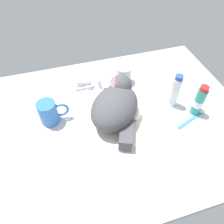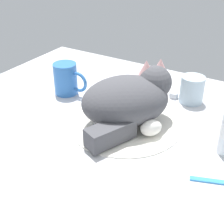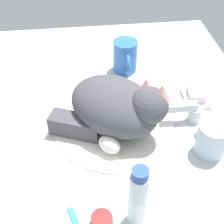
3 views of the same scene
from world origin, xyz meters
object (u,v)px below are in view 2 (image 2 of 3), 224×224
object	(u,v)px
coffee_mug	(66,79)
cat	(130,99)
faucet	(156,87)
soap_bar	(140,78)
rinse_cup	(192,90)

from	to	relation	value
coffee_mug	cat	bearing A→B (deg)	-12.87
faucet	soap_bar	size ratio (longest dim) A/B	2.26
faucet	soap_bar	xyz separation A→B (cm)	(-7.88, 4.16, -0.34)
faucet	rinse_cup	world-z (taller)	rinse_cup
faucet	cat	bearing A→B (deg)	-87.37
faucet	soap_bar	bearing A→B (deg)	152.15
cat	rinse_cup	xyz separation A→B (cm)	(10.11, 20.69, -3.30)
faucet	coffee_mug	bearing A→B (deg)	-151.35
faucet	rinse_cup	size ratio (longest dim) A/B	1.71
cat	rinse_cup	bearing A→B (deg)	63.95
cat	faucet	bearing A→B (deg)	92.63
cat	soap_bar	xyz separation A→B (cm)	(-8.77, 23.48, -5.14)
faucet	coffee_mug	distance (cm)	28.21
cat	rinse_cup	world-z (taller)	cat
soap_bar	rinse_cup	bearing A→B (deg)	-8.41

